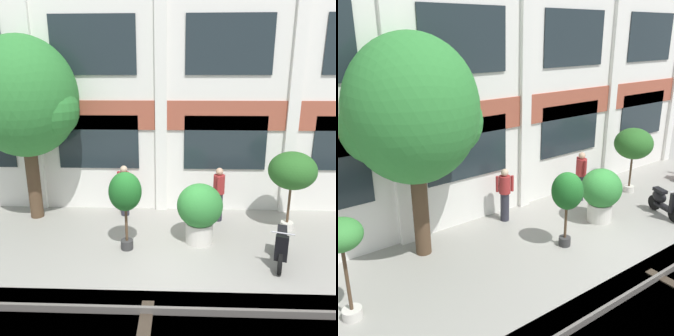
% 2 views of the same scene
% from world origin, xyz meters
% --- Properties ---
extents(ground_plane, '(80.00, 80.00, 0.00)m').
position_xyz_m(ground_plane, '(0.00, 0.00, 0.00)').
color(ground_plane, gray).
extents(apartment_facade, '(16.40, 0.64, 7.14)m').
position_xyz_m(apartment_facade, '(0.00, 3.04, 3.56)').
color(apartment_facade, silver).
rests_on(apartment_facade, ground).
extents(broadleaf_tree, '(3.21, 3.06, 5.40)m').
position_xyz_m(broadleaf_tree, '(-3.88, 2.03, 3.58)').
color(broadleaf_tree, '#4C3826').
rests_on(broadleaf_tree, ground).
extents(potted_plant_glazed_jar, '(1.19, 1.19, 1.61)m').
position_xyz_m(potted_plant_glazed_jar, '(1.12, 0.56, 0.93)').
color(potted_plant_glazed_jar, beige).
rests_on(potted_plant_glazed_jar, ground).
extents(potted_plant_terracotta_small, '(1.30, 1.30, 2.28)m').
position_xyz_m(potted_plant_terracotta_small, '(3.70, 1.43, 1.73)').
color(potted_plant_terracotta_small, beige).
rests_on(potted_plant_terracotta_small, ground).
extents(potted_plant_tall_urn, '(0.81, 0.81, 2.04)m').
position_xyz_m(potted_plant_tall_urn, '(-0.74, 0.13, 1.50)').
color(potted_plant_tall_urn, '#333333').
rests_on(potted_plant_tall_urn, ground).
extents(scooter_second_parked, '(0.65, 1.34, 0.98)m').
position_xyz_m(scooter_second_parked, '(2.99, -0.34, 0.44)').
color(scooter_second_parked, black).
rests_on(scooter_second_parked, ground).
extents(resident_by_doorway, '(0.47, 0.34, 1.63)m').
position_xyz_m(resident_by_doorway, '(-1.13, 2.26, 0.87)').
color(resident_by_doorway, '#282833').
rests_on(resident_by_doorway, ground).
extents(resident_watching_tracks, '(0.34, 0.52, 1.66)m').
position_xyz_m(resident_watching_tracks, '(1.77, 1.97, 0.89)').
color(resident_watching_tracks, '#282833').
rests_on(resident_watching_tracks, ground).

